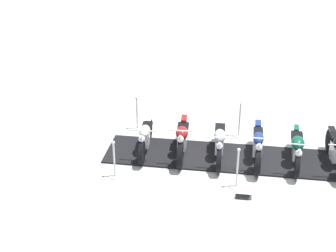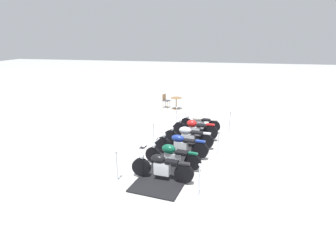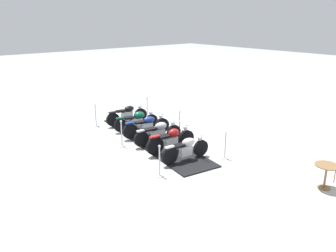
{
  "view_description": "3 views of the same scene",
  "coord_description": "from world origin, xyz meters",
  "px_view_note": "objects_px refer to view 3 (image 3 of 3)",
  "views": [
    {
      "loc": [
        -11.58,
        1.94,
        6.8
      ],
      "look_at": [
        0.23,
        1.94,
        0.92
      ],
      "focal_mm": 51.31,
      "sensor_mm": 36.0,
      "label": 1
    },
    {
      "loc": [
        1.47,
        -10.73,
        4.71
      ],
      "look_at": [
        -0.91,
        0.93,
        0.77
      ],
      "focal_mm": 29.6,
      "sensor_mm": 36.0,
      "label": 2
    },
    {
      "loc": [
        8.15,
        10.95,
        5.08
      ],
      "look_at": [
        0.11,
        1.21,
        0.97
      ],
      "focal_mm": 35.89,
      "sensor_mm": 36.0,
      "label": 3
    }
  ],
  "objects_px": {
    "stanchion_right_front": "(225,150)",
    "cafe_table": "(326,171)",
    "motorcycle_chrome": "(159,132)",
    "stanchion_right_rear": "(147,111)",
    "stanchion_right_mid": "(180,127)",
    "stanchion_left_rear": "(96,119)",
    "info_placard": "(185,130)",
    "motorcycle_navy": "(147,126)",
    "motorcycle_forest": "(137,120)",
    "motorcycle_black": "(127,115)",
    "motorcycle_maroon": "(172,139)",
    "stanchion_left_front": "(160,166)",
    "motorcycle_cream": "(187,148)",
    "stanchion_left_mid": "(122,138)"
  },
  "relations": [
    {
      "from": "motorcycle_maroon",
      "to": "stanchion_right_rear",
      "type": "relative_size",
      "value": 1.97
    },
    {
      "from": "motorcycle_black",
      "to": "stanchion_right_mid",
      "type": "height_order",
      "value": "stanchion_right_mid"
    },
    {
      "from": "stanchion_left_rear",
      "to": "cafe_table",
      "type": "xyz_separation_m",
      "value": [
        -2.47,
        10.16,
        0.24
      ]
    },
    {
      "from": "stanchion_right_mid",
      "to": "stanchion_left_rear",
      "type": "distance_m",
      "value": 4.22
    },
    {
      "from": "motorcycle_chrome",
      "to": "stanchion_right_rear",
      "type": "relative_size",
      "value": 2.01
    },
    {
      "from": "motorcycle_forest",
      "to": "motorcycle_black",
      "type": "height_order",
      "value": "motorcycle_black"
    },
    {
      "from": "motorcycle_maroon",
      "to": "stanchion_left_front",
      "type": "xyz_separation_m",
      "value": [
        1.66,
        1.35,
        -0.16
      ]
    },
    {
      "from": "stanchion_left_front",
      "to": "stanchion_right_front",
      "type": "distance_m",
      "value": 2.82
    },
    {
      "from": "stanchion_right_rear",
      "to": "motorcycle_chrome",
      "type": "bearing_deg",
      "value": 60.71
    },
    {
      "from": "motorcycle_forest",
      "to": "stanchion_left_front",
      "type": "height_order",
      "value": "stanchion_left_front"
    },
    {
      "from": "stanchion_right_front",
      "to": "motorcycle_black",
      "type": "bearing_deg",
      "value": -85.18
    },
    {
      "from": "motorcycle_forest",
      "to": "info_placard",
      "type": "xyz_separation_m",
      "value": [
        -1.57,
        1.62,
        -0.45
      ]
    },
    {
      "from": "motorcycle_navy",
      "to": "motorcycle_black",
      "type": "bearing_deg",
      "value": 90.32
    },
    {
      "from": "stanchion_right_front",
      "to": "cafe_table",
      "type": "height_order",
      "value": "stanchion_right_front"
    },
    {
      "from": "motorcycle_maroon",
      "to": "stanchion_left_rear",
      "type": "bearing_deg",
      "value": 103.85
    },
    {
      "from": "motorcycle_forest",
      "to": "stanchion_right_rear",
      "type": "height_order",
      "value": "stanchion_right_rear"
    },
    {
      "from": "motorcycle_chrome",
      "to": "motorcycle_forest",
      "type": "xyz_separation_m",
      "value": [
        -0.33,
        -2.05,
        0.0
      ]
    },
    {
      "from": "motorcycle_maroon",
      "to": "motorcycle_forest",
      "type": "distance_m",
      "value": 3.12
    },
    {
      "from": "cafe_table",
      "to": "motorcycle_chrome",
      "type": "bearing_deg",
      "value": -75.8
    },
    {
      "from": "motorcycle_cream",
      "to": "info_placard",
      "type": "distance_m",
      "value": 3.36
    },
    {
      "from": "motorcycle_chrome",
      "to": "motorcycle_forest",
      "type": "distance_m",
      "value": 2.08
    },
    {
      "from": "motorcycle_chrome",
      "to": "motorcycle_black",
      "type": "height_order",
      "value": "motorcycle_black"
    },
    {
      "from": "stanchion_right_mid",
      "to": "stanchion_right_front",
      "type": "relative_size",
      "value": 1.05
    },
    {
      "from": "motorcycle_cream",
      "to": "motorcycle_forest",
      "type": "relative_size",
      "value": 0.94
    },
    {
      "from": "stanchion_right_front",
      "to": "cafe_table",
      "type": "bearing_deg",
      "value": 100.22
    },
    {
      "from": "motorcycle_navy",
      "to": "motorcycle_forest",
      "type": "height_order",
      "value": "motorcycle_navy"
    },
    {
      "from": "motorcycle_maroon",
      "to": "motorcycle_chrome",
      "type": "height_order",
      "value": "motorcycle_maroon"
    },
    {
      "from": "stanchion_left_mid",
      "to": "stanchion_left_rear",
      "type": "height_order",
      "value": "stanchion_left_mid"
    },
    {
      "from": "motorcycle_cream",
      "to": "motorcycle_forest",
      "type": "bearing_deg",
      "value": 87.23
    },
    {
      "from": "stanchion_right_mid",
      "to": "stanchion_left_rear",
      "type": "xyz_separation_m",
      "value": [
        2.31,
        -3.54,
        -0.01
      ]
    },
    {
      "from": "motorcycle_black",
      "to": "stanchion_right_mid",
      "type": "xyz_separation_m",
      "value": [
        -0.97,
        2.78,
        -0.15
      ]
    },
    {
      "from": "motorcycle_navy",
      "to": "cafe_table",
      "type": "bearing_deg",
      "value": -69.83
    },
    {
      "from": "stanchion_right_rear",
      "to": "info_placard",
      "type": "distance_m",
      "value": 3.0
    },
    {
      "from": "motorcycle_navy",
      "to": "motorcycle_cream",
      "type": "bearing_deg",
      "value": -89.5
    },
    {
      "from": "motorcycle_chrome",
      "to": "motorcycle_navy",
      "type": "relative_size",
      "value": 0.99
    },
    {
      "from": "motorcycle_navy",
      "to": "stanchion_right_rear",
      "type": "bearing_deg",
      "value": 62.6
    },
    {
      "from": "motorcycle_navy",
      "to": "stanchion_right_front",
      "type": "relative_size",
      "value": 2.12
    },
    {
      "from": "stanchion_left_mid",
      "to": "stanchion_left_front",
      "type": "xyz_separation_m",
      "value": [
        0.48,
        3.11,
        -0.0
      ]
    },
    {
      "from": "info_placard",
      "to": "cafe_table",
      "type": "distance_m",
      "value": 6.77
    },
    {
      "from": "motorcycle_black",
      "to": "stanchion_right_front",
      "type": "relative_size",
      "value": 2.05
    },
    {
      "from": "stanchion_right_rear",
      "to": "cafe_table",
      "type": "height_order",
      "value": "stanchion_right_rear"
    },
    {
      "from": "stanchion_right_rear",
      "to": "motorcycle_black",
      "type": "bearing_deg",
      "value": 12.78
    },
    {
      "from": "stanchion_right_front",
      "to": "stanchion_left_front",
      "type": "bearing_deg",
      "value": -8.69
    },
    {
      "from": "stanchion_left_rear",
      "to": "info_placard",
      "type": "height_order",
      "value": "stanchion_left_rear"
    },
    {
      "from": "stanchion_right_rear",
      "to": "motorcycle_navy",
      "type": "bearing_deg",
      "value": 53.56
    },
    {
      "from": "motorcycle_cream",
      "to": "cafe_table",
      "type": "height_order",
      "value": "motorcycle_cream"
    },
    {
      "from": "stanchion_right_front",
      "to": "cafe_table",
      "type": "relative_size",
      "value": 1.36
    },
    {
      "from": "stanchion_right_mid",
      "to": "cafe_table",
      "type": "xyz_separation_m",
      "value": [
        -0.16,
        6.62,
        0.23
      ]
    },
    {
      "from": "motorcycle_maroon",
      "to": "stanchion_left_mid",
      "type": "height_order",
      "value": "stanchion_left_mid"
    },
    {
      "from": "info_placard",
      "to": "motorcycle_cream",
      "type": "bearing_deg",
      "value": -32.98
    }
  ]
}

